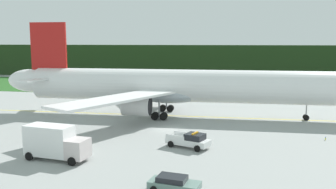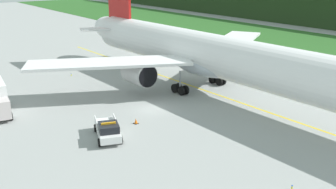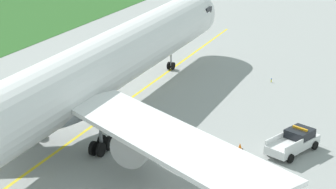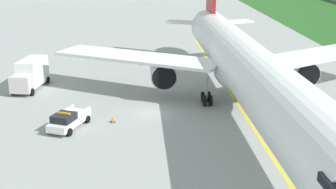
{
  "view_description": "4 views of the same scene",
  "coord_description": "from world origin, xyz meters",
  "views": [
    {
      "loc": [
        9.57,
        -50.09,
        12.55
      ],
      "look_at": [
        -1.73,
        9.2,
        3.7
      ],
      "focal_mm": 39.14,
      "sensor_mm": 36.0,
      "label": 1
    },
    {
      "loc": [
        35.52,
        -24.5,
        16.0
      ],
      "look_at": [
        1.73,
        0.95,
        2.03
      ],
      "focal_mm": 41.39,
      "sensor_mm": 36.0,
      "label": 2
    },
    {
      "loc": [
        -41.72,
        -17.73,
        21.68
      ],
      "look_at": [
        0.53,
        1.55,
        4.77
      ],
      "focal_mm": 64.72,
      "sensor_mm": 36.0,
      "label": 3
    },
    {
      "loc": [
        44.12,
        -0.15,
        16.53
      ],
      "look_at": [
        4.58,
        1.49,
        3.52
      ],
      "focal_mm": 46.46,
      "sensor_mm": 36.0,
      "label": 4
    }
  ],
  "objects": [
    {
      "name": "ground",
      "position": [
        0.0,
        0.0,
        0.0
      ],
      "size": [
        320.0,
        320.0,
        0.0
      ],
      "primitive_type": "plane",
      "color": "#959896"
    },
    {
      "name": "taxiway_centerline_main",
      "position": [
        0.9,
        9.8,
        0.0
      ],
      "size": [
        82.59,
        2.4,
        0.01
      ],
      "primitive_type": "cube",
      "rotation": [
        0.0,
        0.0,
        0.03
      ],
      "color": "yellow",
      "rests_on": "ground"
    },
    {
      "name": "ops_pickup_truck",
      "position": [
        4.2,
        -8.27,
        0.9
      ],
      "size": [
        5.58,
        3.73,
        1.94
      ],
      "color": "white",
      "rests_on": "ground"
    },
    {
      "name": "airliner",
      "position": [
        0.22,
        9.78,
        5.04
      ],
      "size": [
        61.69,
        43.22,
        15.75
      ],
      "color": "white",
      "rests_on": "ground"
    },
    {
      "name": "apron_cone",
      "position": [
        2.69,
        -4.09,
        0.29
      ],
      "size": [
        0.47,
        0.47,
        0.59
      ],
      "color": "black",
      "rests_on": "ground"
    },
    {
      "name": "taxiway_edge_light_west",
      "position": [
        -19.53,
        -1.77,
        0.21
      ],
      "size": [
        0.12,
        0.12,
        0.39
      ],
      "color": "yellow",
      "rests_on": "ground"
    },
    {
      "name": "taxiway_edge_light_east",
      "position": [
        20.84,
        -1.77,
        0.25
      ],
      "size": [
        0.12,
        0.12,
        0.46
      ],
      "color": "yellow",
      "rests_on": "ground"
    }
  ]
}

